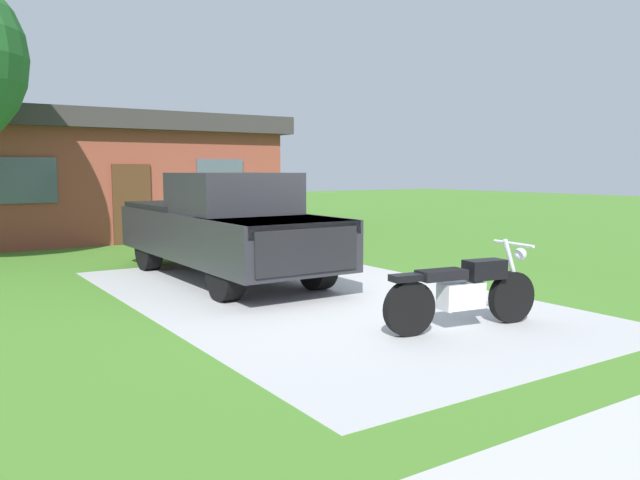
% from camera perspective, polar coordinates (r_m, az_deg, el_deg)
% --- Properties ---
extents(ground_plane, '(80.00, 80.00, 0.00)m').
position_cam_1_polar(ground_plane, '(9.68, -0.39, -5.20)').
color(ground_plane, '#488029').
extents(driveway_pad, '(5.20, 8.72, 0.01)m').
position_cam_1_polar(driveway_pad, '(9.68, -0.39, -5.18)').
color(driveway_pad, '#B6B6B6').
rests_on(driveway_pad, ground).
extents(motorcycle, '(2.20, 0.70, 1.09)m').
position_cam_1_polar(motorcycle, '(7.87, 13.00, -4.56)').
color(motorcycle, black).
rests_on(motorcycle, ground).
extents(pickup_truck, '(2.02, 5.64, 1.90)m').
position_cam_1_polar(pickup_truck, '(11.35, -8.88, 1.31)').
color(pickup_truck, black).
rests_on(pickup_truck, ground).
extents(neighbor_house, '(9.60, 5.60, 3.50)m').
position_cam_1_polar(neighbor_house, '(19.54, -18.97, 5.61)').
color(neighbor_house, brown).
rests_on(neighbor_house, ground).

